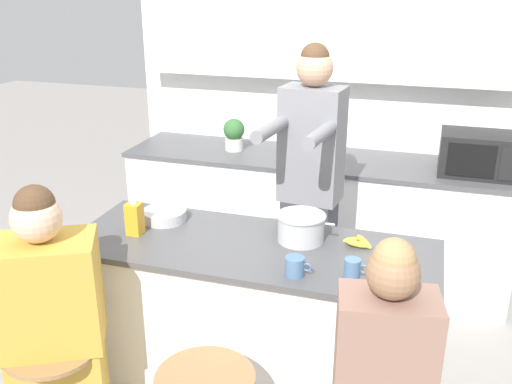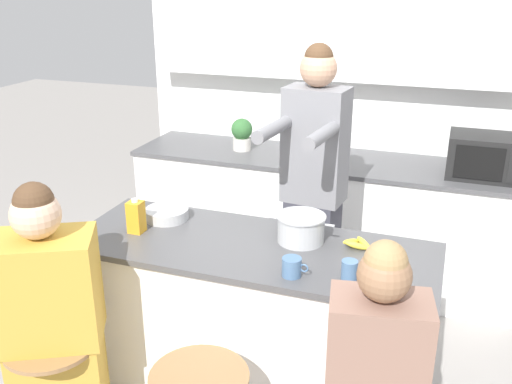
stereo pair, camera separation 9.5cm
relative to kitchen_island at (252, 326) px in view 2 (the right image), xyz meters
The scene contains 13 objects.
wall_back 2.11m from the kitchen_island, 90.00° to the left, with size 2.99×0.22×2.70m.
back_counter 1.51m from the kitchen_island, 90.00° to the left, with size 2.78×0.65×0.93m.
kitchen_island is the anchor object (origin of this frame).
person_cooking 0.80m from the kitchen_island, 77.66° to the left, with size 0.40×0.61×1.83m.
person_wrapped_blanket 0.96m from the kitchen_island, 139.37° to the right, with size 0.51×0.45×1.38m.
cooking_pot 0.59m from the kitchen_island, 29.95° to the left, with size 0.33×0.24×0.14m.
fruit_bowl 0.74m from the kitchen_island, 164.58° to the left, with size 0.23×0.23×0.06m.
coffee_cup_near 0.61m from the kitchen_island, 39.93° to the right, with size 0.12×0.09×0.09m.
coffee_cup_far 0.74m from the kitchen_island, 18.20° to the right, with size 0.10×0.07×0.09m.
banana_bunch 0.70m from the kitchen_island, 15.83° to the left, with size 0.16×0.11×0.05m.
juice_carton 0.81m from the kitchen_island, behind, with size 0.07×0.07×0.18m.
microwave 1.91m from the kitchen_island, 53.78° to the left, with size 0.47×0.34×0.28m.
potted_plant 1.74m from the kitchen_island, 112.42° to the left, with size 0.16×0.16×0.24m.
Camera 2 is at (0.85, -2.33, 2.16)m, focal length 40.00 mm.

